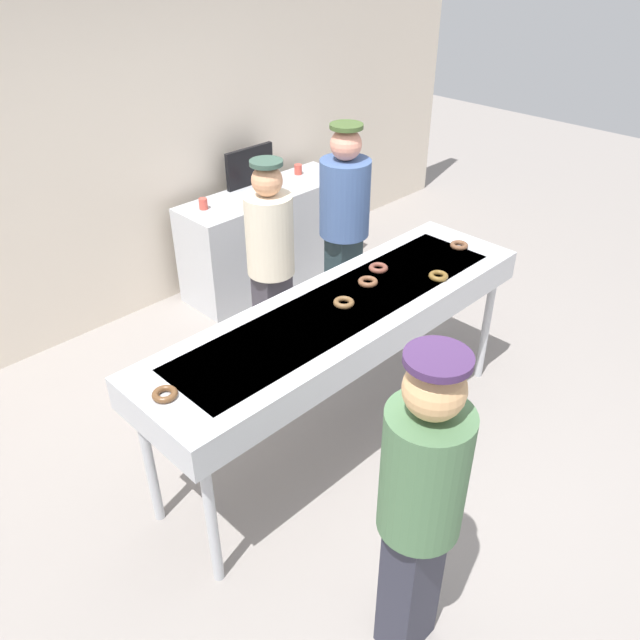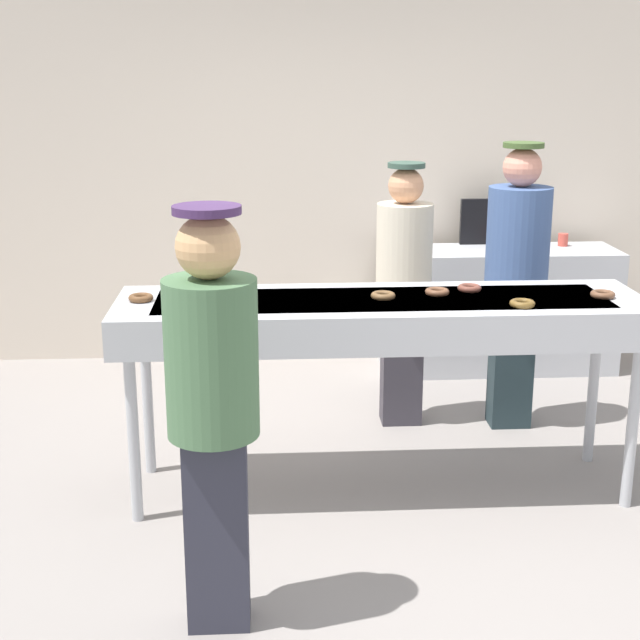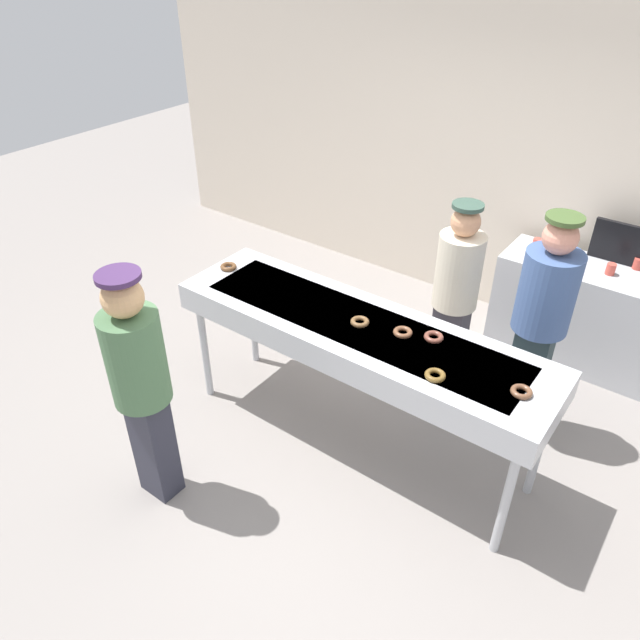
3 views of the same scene
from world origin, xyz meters
TOP-DOWN VIEW (x-y plane):
  - ground_plane at (0.00, 0.00)m, footprint 16.00×16.00m
  - back_wall at (0.00, 2.39)m, footprint 8.00×0.12m
  - fryer_conveyor at (0.00, 0.00)m, footprint 2.62×0.71m
  - chocolate_donut_0 at (0.65, -0.20)m, footprint 0.17×0.17m
  - chocolate_donut_1 at (0.29, 0.06)m, footprint 0.17×0.17m
  - chocolate_donut_2 at (0.01, -0.00)m, footprint 0.15×0.15m
  - chocolate_donut_3 at (1.10, -0.04)m, footprint 0.16×0.16m
  - chocolate_donut_4 at (0.47, 0.13)m, footprint 0.15×0.15m
  - chocolate_donut_5 at (-1.18, 0.03)m, footprint 0.17×0.17m
  - worker_baker at (0.25, 0.92)m, footprint 0.33×0.33m
  - worker_assistant at (0.90, 0.83)m, footprint 0.37×0.37m
  - customer_waiting at (-0.77, -1.16)m, footprint 0.34×0.34m
  - prep_counter at (1.10, 1.94)m, footprint 1.66×0.53m
  - paper_cup_0 at (1.23, 2.13)m, footprint 0.07×0.07m
  - paper_cup_1 at (0.47, 2.00)m, footprint 0.07×0.07m
  - paper_cup_3 at (1.08, 1.91)m, footprint 0.07×0.07m
  - menu_display at (1.10, 2.15)m, footprint 0.50×0.04m

SIDE VIEW (x-z plane):
  - ground_plane at x=0.00m, z-range 0.00..0.00m
  - prep_counter at x=1.10m, z-range 0.00..0.87m
  - worker_baker at x=0.25m, z-range 0.10..1.69m
  - paper_cup_0 at x=1.23m, z-range 0.87..0.96m
  - paper_cup_1 at x=0.47m, z-range 0.87..0.96m
  - paper_cup_3 at x=1.08m, z-range 0.87..0.96m
  - fryer_conveyor at x=0.00m, z-range 0.41..1.43m
  - customer_waiting at x=-0.77m, z-range 0.12..1.77m
  - worker_assistant at x=0.90m, z-range 0.14..1.85m
  - chocolate_donut_0 at x=0.65m, z-range 1.02..1.05m
  - chocolate_donut_1 at x=0.29m, z-range 1.02..1.05m
  - chocolate_donut_2 at x=0.01m, z-range 1.02..1.05m
  - chocolate_donut_3 at x=1.10m, z-range 1.02..1.05m
  - chocolate_donut_4 at x=0.47m, z-range 1.02..1.05m
  - chocolate_donut_5 at x=-1.18m, z-range 1.02..1.05m
  - menu_display at x=1.10m, z-range 0.87..1.21m
  - back_wall at x=0.00m, z-range 0.00..2.83m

